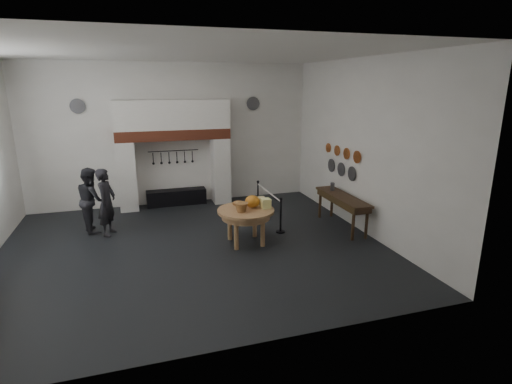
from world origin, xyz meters
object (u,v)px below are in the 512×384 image
object	(u,v)px
visitor_near	(107,202)
visitor_far	(91,200)
iron_range	(177,197)
side_table	(343,197)
barrier_post_near	(281,216)
work_table	(246,211)
barrier_post_far	(258,196)

from	to	relation	value
visitor_near	visitor_far	distance (m)	0.57
iron_range	side_table	size ratio (longest dim) A/B	0.86
barrier_post_near	side_table	bearing A→B (deg)	-4.34
iron_range	visitor_far	size ratio (longest dim) A/B	1.09
work_table	visitor_near	bearing A→B (deg)	153.60
barrier_post_far	side_table	bearing A→B (deg)	-50.81
visitor_far	side_table	bearing A→B (deg)	-120.43
work_table	visitor_far	bearing A→B (deg)	151.14
visitor_near	visitor_far	bearing A→B (deg)	65.36
visitor_near	barrier_post_near	size ratio (longest dim) A/B	1.96
barrier_post_near	barrier_post_far	xyz separation A→B (m)	(0.00, 2.00, 0.00)
iron_range	visitor_near	size ratio (longest dim) A/B	1.07
visitor_far	barrier_post_far	size ratio (longest dim) A/B	1.93
visitor_far	visitor_near	bearing A→B (deg)	-150.51
work_table	barrier_post_near	distance (m)	1.23
work_table	barrier_post_near	xyz separation A→B (m)	(1.08, 0.43, -0.39)
visitor_far	barrier_post_far	bearing A→B (deg)	-100.70
visitor_far	iron_range	bearing A→B (deg)	-68.86
barrier_post_near	visitor_near	bearing A→B (deg)	164.62
work_table	visitor_far	world-z (taller)	visitor_far
visitor_near	side_table	bearing A→B (deg)	-81.95
visitor_near	visitor_far	world-z (taller)	visitor_near
visitor_far	side_table	xyz separation A→B (m)	(6.50, -1.73, 0.00)
visitor_near	side_table	xyz separation A→B (m)	(6.10, -1.33, -0.01)
side_table	iron_range	bearing A→B (deg)	139.38
side_table	barrier_post_far	world-z (taller)	same
visitor_near	visitor_far	xyz separation A→B (m)	(-0.40, 0.40, -0.02)
visitor_far	barrier_post_near	world-z (taller)	visitor_far
iron_range	side_table	world-z (taller)	side_table
barrier_post_near	barrier_post_far	size ratio (longest dim) A/B	1.00
visitor_far	barrier_post_near	xyz separation A→B (m)	(4.76, -1.60, -0.42)
work_table	side_table	bearing A→B (deg)	6.02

